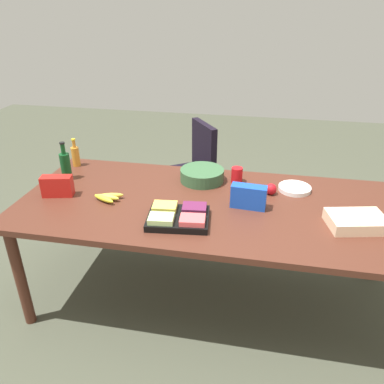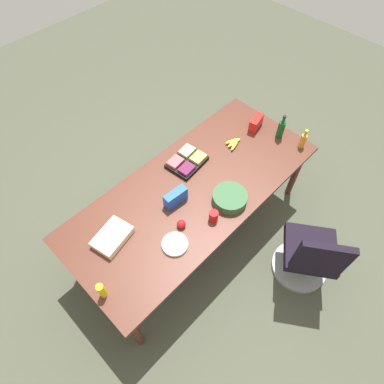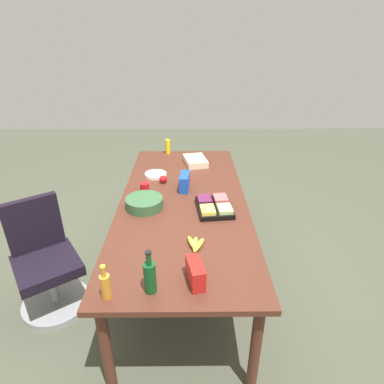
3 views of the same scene
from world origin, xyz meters
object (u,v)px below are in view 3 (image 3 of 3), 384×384
(fruit_platter, at_px, (214,206))
(salad_bowl, at_px, (144,203))
(office_chair, at_px, (47,268))
(conference_table, at_px, (183,207))
(red_solo_cup, at_px, (145,189))
(apple_red, at_px, (163,179))
(chip_bag_blue, at_px, (185,182))
(banana_bunch, at_px, (195,244))
(wine_bottle, at_px, (150,276))
(chip_bag_red, at_px, (195,273))
(sheet_cake, at_px, (195,161))
(paper_plate_stack, at_px, (156,175))
(mustard_bottle, at_px, (168,147))
(dressing_bottle, at_px, (106,285))

(fruit_platter, relative_size, salad_bowl, 1.23)
(office_chair, height_order, salad_bowl, office_chair)
(conference_table, xyz_separation_m, fruit_platter, (-0.17, -0.26, 0.10))
(red_solo_cup, bearing_deg, apple_red, -31.62)
(apple_red, xyz_separation_m, red_solo_cup, (-0.24, 0.15, 0.02))
(office_chair, bearing_deg, apple_red, -50.75)
(red_solo_cup, distance_m, chip_bag_blue, 0.38)
(banana_bunch, distance_m, wine_bottle, 0.50)
(banana_bunch, height_order, chip_bag_red, chip_bag_red)
(conference_table, distance_m, sheet_cake, 0.86)
(chip_bag_blue, distance_m, paper_plate_stack, 0.43)
(salad_bowl, bearing_deg, mustard_bottle, -5.35)
(office_chair, relative_size, chip_bag_red, 4.75)
(sheet_cake, bearing_deg, paper_plate_stack, 128.05)
(apple_red, height_order, chip_bag_red, chip_bag_red)
(red_solo_cup, distance_m, wine_bottle, 1.24)
(mustard_bottle, distance_m, chip_bag_blue, 0.99)
(sheet_cake, height_order, salad_bowl, salad_bowl)
(salad_bowl, bearing_deg, red_solo_cup, 6.26)
(conference_table, height_order, paper_plate_stack, paper_plate_stack)
(office_chair, relative_size, paper_plate_stack, 4.32)
(banana_bunch, distance_m, salad_bowl, 0.70)
(sheet_cake, bearing_deg, banana_bunch, 178.90)
(sheet_cake, bearing_deg, dressing_bottle, 164.94)
(conference_table, height_order, dressing_bottle, dressing_bottle)
(conference_table, xyz_separation_m, chip_bag_red, (-1.04, -0.09, 0.14))
(conference_table, relative_size, red_solo_cup, 23.07)
(dressing_bottle, height_order, red_solo_cup, dressing_bottle)
(chip_bag_red, xyz_separation_m, paper_plate_stack, (1.56, 0.38, -0.06))
(apple_red, relative_size, salad_bowl, 0.24)
(office_chair, relative_size, wine_bottle, 3.37)
(conference_table, bearing_deg, banana_bunch, -172.11)
(conference_table, bearing_deg, paper_plate_stack, 28.94)
(office_chair, xyz_separation_m, mustard_bottle, (1.58, -0.93, 0.51))
(paper_plate_stack, xyz_separation_m, wine_bottle, (-1.63, -0.12, 0.09))
(dressing_bottle, relative_size, banana_bunch, 1.13)
(chip_bag_blue, xyz_separation_m, salad_bowl, (-0.35, 0.34, -0.03))
(chip_bag_red, bearing_deg, chip_bag_blue, 3.54)
(chip_bag_red, bearing_deg, sheet_cake, -1.07)
(fruit_platter, bearing_deg, conference_table, 56.63)
(office_chair, bearing_deg, red_solo_cup, -56.48)
(dressing_bottle, bearing_deg, salad_bowl, -5.02)
(apple_red, relative_size, mustard_bottle, 0.44)
(fruit_platter, bearing_deg, sheet_cake, 7.71)
(fruit_platter, bearing_deg, dressing_bottle, 145.37)
(banana_bunch, xyz_separation_m, mustard_bottle, (1.87, 0.30, 0.06))
(dressing_bottle, xyz_separation_m, paper_plate_stack, (1.68, -0.12, -0.07))
(conference_table, distance_m, apple_red, 0.43)
(chip_bag_red, height_order, mustard_bottle, mustard_bottle)
(fruit_platter, distance_m, red_solo_cup, 0.68)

